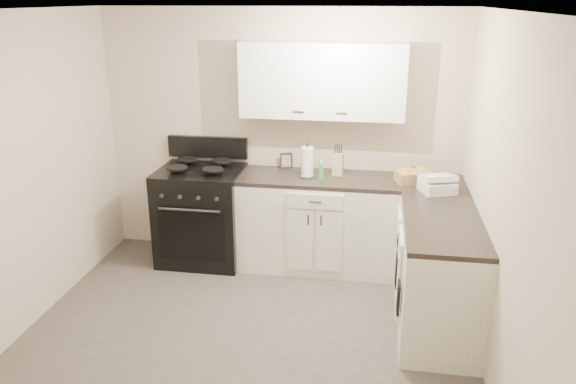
% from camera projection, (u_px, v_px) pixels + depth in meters
% --- Properties ---
extents(floor, '(3.60, 3.60, 0.00)m').
position_uv_depth(floor, '(242.00, 346.00, 4.38)').
color(floor, '#473F38').
rests_on(floor, ground).
extents(ceiling, '(3.60, 3.60, 0.00)m').
position_uv_depth(ceiling, '(232.00, 10.00, 3.56)').
color(ceiling, white).
rests_on(ceiling, wall_back).
extents(wall_back, '(3.60, 0.00, 3.60)m').
position_uv_depth(wall_back, '(281.00, 137.00, 5.65)').
color(wall_back, beige).
rests_on(wall_back, ground).
extents(wall_right, '(0.00, 3.60, 3.60)m').
position_uv_depth(wall_right, '(503.00, 210.00, 3.70)').
color(wall_right, beige).
rests_on(wall_right, ground).
extents(wall_left, '(0.00, 3.60, 3.60)m').
position_uv_depth(wall_left, '(6.00, 183.00, 4.24)').
color(wall_left, beige).
rests_on(wall_left, ground).
extents(wall_front, '(3.60, 0.00, 3.60)m').
position_uv_depth(wall_front, '(130.00, 341.00, 2.29)').
color(wall_front, beige).
rests_on(wall_front, ground).
extents(base_cabinets_back, '(1.55, 0.60, 0.90)m').
position_uv_depth(base_cabinets_back, '(318.00, 224.00, 5.57)').
color(base_cabinets_back, white).
rests_on(base_cabinets_back, floor).
extents(base_cabinets_right, '(0.60, 1.90, 0.90)m').
position_uv_depth(base_cabinets_right, '(435.00, 260.00, 4.80)').
color(base_cabinets_right, white).
rests_on(base_cabinets_right, floor).
extents(countertop_back, '(1.55, 0.60, 0.04)m').
position_uv_depth(countertop_back, '(319.00, 179.00, 5.41)').
color(countertop_back, black).
rests_on(countertop_back, base_cabinets_back).
extents(countertop_right, '(0.60, 1.90, 0.04)m').
position_uv_depth(countertop_right, '(439.00, 209.00, 4.65)').
color(countertop_right, black).
rests_on(countertop_right, base_cabinets_right).
extents(upper_cabinets, '(1.55, 0.30, 0.70)m').
position_uv_depth(upper_cabinets, '(322.00, 81.00, 5.25)').
color(upper_cabinets, white).
rests_on(upper_cabinets, wall_back).
extents(stove, '(0.83, 0.71, 1.01)m').
position_uv_depth(stove, '(202.00, 217.00, 5.72)').
color(stove, black).
rests_on(stove, floor).
extents(knife_block, '(0.11, 0.10, 0.22)m').
position_uv_depth(knife_block, '(338.00, 164.00, 5.43)').
color(knife_block, tan).
rests_on(knife_block, countertop_back).
extents(paper_towel, '(0.16, 0.16, 0.29)m').
position_uv_depth(paper_towel, '(307.00, 162.00, 5.37)').
color(paper_towel, white).
rests_on(paper_towel, countertop_back).
extents(soap_bottle, '(0.06, 0.06, 0.16)m').
position_uv_depth(soap_bottle, '(321.00, 171.00, 5.32)').
color(soap_bottle, green).
rests_on(soap_bottle, countertop_back).
extents(picture_frame, '(0.13, 0.08, 0.16)m').
position_uv_depth(picture_frame, '(286.00, 161.00, 5.66)').
color(picture_frame, black).
rests_on(picture_frame, countertop_back).
extents(wicker_basket, '(0.37, 0.30, 0.11)m').
position_uv_depth(wicker_basket, '(413.00, 177.00, 5.24)').
color(wicker_basket, '#A98A50').
rests_on(wicker_basket, countertop_right).
extents(countertop_grill, '(0.35, 0.34, 0.10)m').
position_uv_depth(countertop_grill, '(437.00, 187.00, 4.97)').
color(countertop_grill, white).
rests_on(countertop_grill, countertop_right).
extents(oven_mitt_near, '(0.02, 0.14, 0.25)m').
position_uv_depth(oven_mitt_near, '(398.00, 297.00, 4.21)').
color(oven_mitt_near, black).
rests_on(oven_mitt_near, base_cabinets_right).
extents(oven_mitt_far, '(0.02, 0.16, 0.28)m').
position_uv_depth(oven_mitt_far, '(397.00, 270.00, 4.68)').
color(oven_mitt_far, black).
rests_on(oven_mitt_far, base_cabinets_right).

